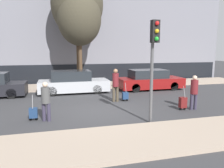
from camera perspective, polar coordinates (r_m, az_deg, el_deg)
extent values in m
plane|color=#38383A|center=(10.39, -3.68, -6.93)|extent=(80.00, 80.00, 0.00)
cube|color=tan|center=(6.93, 2.44, -14.67)|extent=(28.00, 2.50, 0.12)
cube|color=tan|center=(17.14, -8.15, -0.49)|extent=(28.00, 3.00, 0.12)
cube|color=slate|center=(20.22, -9.53, 14.21)|extent=(28.00, 2.06, 9.49)
cube|color=black|center=(19.20, -8.94, 2.72)|extent=(27.44, 0.06, 1.60)
cylinder|color=black|center=(14.06, -24.83, -2.30)|extent=(0.60, 0.18, 0.60)
cylinder|color=black|center=(15.58, -23.84, -1.21)|extent=(0.60, 0.18, 0.60)
cube|color=#B7BABF|center=(14.74, -9.90, -0.36)|extent=(4.55, 1.81, 0.70)
cube|color=#23282D|center=(14.63, -10.68, 2.20)|extent=(2.50, 1.59, 0.64)
cylinder|color=black|center=(14.16, -3.90, -1.42)|extent=(0.60, 0.18, 0.60)
cylinder|color=black|center=(15.74, -5.01, -0.39)|extent=(0.60, 0.18, 0.60)
cylinder|color=black|center=(13.92, -15.39, -1.89)|extent=(0.60, 0.18, 0.60)
cylinder|color=black|center=(15.53, -15.33, -0.80)|extent=(0.60, 0.18, 0.60)
cube|color=maroon|center=(16.02, 9.96, 0.37)|extent=(4.63, 1.86, 0.70)
cube|color=#23282D|center=(15.86, 9.41, 2.65)|extent=(2.55, 1.64, 0.59)
cylinder|color=black|center=(15.97, 15.88, -0.56)|extent=(0.60, 0.18, 0.60)
cylinder|color=black|center=(17.42, 13.10, 0.32)|extent=(0.60, 0.18, 0.60)
cylinder|color=black|center=(14.74, 6.21, -1.04)|extent=(0.60, 0.18, 0.60)
cylinder|color=black|center=(16.29, 4.12, -0.06)|extent=(0.60, 0.18, 0.60)
cylinder|color=#383347|center=(9.22, -17.35, -6.99)|extent=(0.15, 0.15, 0.74)
cylinder|color=#383347|center=(9.14, -16.20, -7.07)|extent=(0.15, 0.15, 0.74)
cylinder|color=#4C4C4C|center=(9.02, -16.97, -2.80)|extent=(0.34, 0.34, 0.64)
sphere|color=beige|center=(8.95, -17.09, -0.13)|extent=(0.21, 0.21, 0.21)
cube|color=navy|center=(9.42, -19.86, -7.10)|extent=(0.32, 0.24, 0.40)
cylinder|color=black|center=(9.51, -20.46, -8.62)|extent=(0.12, 0.03, 0.12)
cylinder|color=black|center=(9.48, -19.10, -8.58)|extent=(0.12, 0.03, 0.12)
cylinder|color=gray|center=(9.24, -20.06, -4.39)|extent=(0.02, 0.19, 0.53)
cylinder|color=#4C4233|center=(12.07, 1.39, -2.62)|extent=(0.15, 0.15, 0.84)
cylinder|color=#4C4233|center=(12.03, 0.46, -2.65)|extent=(0.15, 0.15, 0.84)
cylinder|color=maroon|center=(11.92, 0.94, 1.07)|extent=(0.34, 0.34, 0.73)
sphere|color=#936B4C|center=(11.86, 0.94, 3.39)|extent=(0.24, 0.24, 0.24)
cube|color=navy|center=(12.19, 3.47, -3.04)|extent=(0.32, 0.24, 0.38)
cylinder|color=black|center=(12.21, 2.96, -4.22)|extent=(0.12, 0.03, 0.12)
cylinder|color=black|center=(12.28, 3.95, -4.16)|extent=(0.12, 0.03, 0.12)
cylinder|color=gray|center=(12.03, 3.59, -0.93)|extent=(0.02, 0.19, 0.53)
cylinder|color=#383347|center=(11.11, 20.06, -4.38)|extent=(0.15, 0.15, 0.76)
cylinder|color=#383347|center=(11.21, 20.95, -4.31)|extent=(0.15, 0.15, 0.76)
cylinder|color=maroon|center=(11.02, 20.71, -0.73)|extent=(0.34, 0.34, 0.66)
sphere|color=beige|center=(10.96, 20.83, 1.54)|extent=(0.22, 0.22, 0.22)
cube|color=maroon|center=(10.89, 18.02, -4.60)|extent=(0.32, 0.24, 0.50)
cylinder|color=black|center=(10.90, 17.44, -6.24)|extent=(0.12, 0.03, 0.12)
cylinder|color=black|center=(11.02, 18.44, -6.12)|extent=(0.12, 0.03, 0.12)
cylinder|color=gray|center=(10.72, 18.36, -1.95)|extent=(0.02, 0.19, 0.53)
cylinder|color=#515154|center=(8.39, 10.32, 2.70)|extent=(0.12, 0.12, 3.89)
cube|color=black|center=(8.21, 11.17, 13.33)|extent=(0.28, 0.24, 0.80)
sphere|color=red|center=(8.10, 11.70, 15.27)|extent=(0.15, 0.15, 0.15)
sphere|color=gold|center=(8.08, 11.64, 13.39)|extent=(0.15, 0.15, 0.15)
sphere|color=green|center=(8.06, 11.58, 11.50)|extent=(0.15, 0.15, 0.15)
cylinder|color=#4C3826|center=(16.31, -8.25, 5.39)|extent=(0.28, 0.28, 3.48)
ellipsoid|color=#423D2D|center=(16.43, -8.51, 16.50)|extent=(3.13, 3.13, 3.83)
cylinder|color=#4C3826|center=(17.08, -8.76, 6.88)|extent=(0.28, 0.28, 4.28)
ellipsoid|color=#423D2D|center=(17.39, -9.08, 19.83)|extent=(3.85, 3.85, 4.70)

